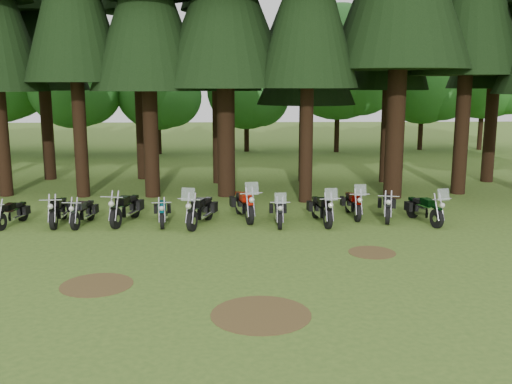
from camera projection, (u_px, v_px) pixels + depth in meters
ground at (220, 259)px, 16.23m from camera, size 120.00×120.00×0.00m
pine_back_4 at (307, 15)px, 27.85m from camera, size 4.94×4.94×13.78m
decid_1 at (0, 71)px, 39.86m from camera, size 7.91×7.69×9.88m
decid_2 at (77, 84)px, 39.26m from camera, size 6.72×6.53×8.40m
decid_3 at (161, 90)px, 39.89m from camera, size 6.12×5.95×7.65m
decid_4 at (250, 92)px, 41.32m from camera, size 5.93×5.76×7.41m
decid_5 at (344, 65)px, 40.61m from camera, size 8.45×8.21×10.56m
decid_6 at (428, 80)px, 42.31m from camera, size 7.06×6.86×8.82m
decid_7 at (491, 66)px, 42.11m from camera, size 8.44×8.20×10.55m
dirt_patch_0 at (97, 285)px, 14.15m from camera, size 1.80×1.80×0.01m
dirt_patch_1 at (372, 252)px, 16.88m from camera, size 1.40×1.40×0.01m
dirt_patch_2 at (261, 314)px, 12.33m from camera, size 2.20×2.20×0.01m
motorcycle_0 at (12, 214)px, 20.05m from camera, size 0.48×1.99×0.82m
motorcycle_1 at (59, 211)px, 20.24m from camera, size 0.39×2.28×0.93m
motorcycle_2 at (83, 213)px, 20.14m from camera, size 0.38×2.09×0.85m
motorcycle_3 at (126, 209)px, 20.41m from camera, size 0.67×2.41×0.99m
motorcycle_4 at (162, 212)px, 20.25m from camera, size 0.38×2.04×0.83m
motorcycle_5 at (200, 211)px, 20.04m from camera, size 0.98×2.45×1.55m
motorcycle_6 at (244, 205)px, 20.98m from camera, size 0.83×2.52×1.58m
motorcycle_7 at (279, 212)px, 20.20m from camera, size 0.40×2.12×1.34m
motorcycle_8 at (322, 210)px, 20.35m from camera, size 0.59×2.36×1.48m
motorcycle_9 at (353, 204)px, 21.34m from camera, size 0.42×2.26×1.43m
motorcycle_10 at (387, 207)px, 20.96m from camera, size 0.65×2.21×0.91m
motorcycle_11 at (424, 210)px, 20.41m from camera, size 0.82×2.28×1.44m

